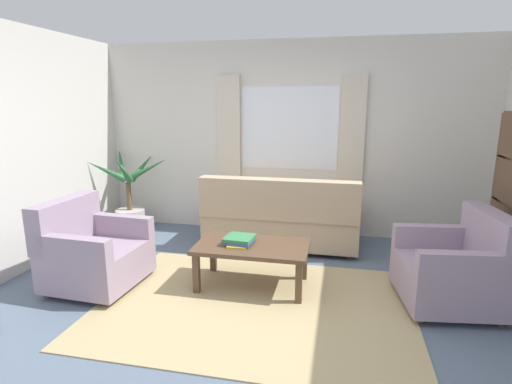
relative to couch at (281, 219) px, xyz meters
name	(u,v)px	position (x,y,z in m)	size (l,w,h in m)	color
ground_plane	(254,306)	(0.00, -1.56, -0.37)	(6.24, 6.24, 0.00)	slate
wall_back	(289,139)	(0.00, 0.70, 0.93)	(5.32, 0.12, 2.60)	silver
window_with_curtains	(289,129)	(0.00, 0.62, 1.08)	(1.98, 0.07, 1.40)	white
area_rug	(254,305)	(0.00, -1.56, -0.36)	(2.80, 2.03, 0.01)	tan
couch	(281,219)	(0.00, 0.00, 0.00)	(1.90, 0.82, 0.92)	tan
armchair_left	(92,252)	(-1.66, -1.49, -0.01)	(0.87, 0.88, 0.88)	#998499
armchair_right	(456,268)	(1.76, -1.17, -0.01)	(0.93, 0.94, 0.88)	#998499
coffee_table	(252,250)	(-0.10, -1.17, 0.01)	(1.10, 0.64, 0.44)	brown
book_stack_on_table	(240,240)	(-0.23, -1.18, 0.11)	(0.29, 0.34, 0.08)	gold
potted_plant	(130,201)	(-2.18, 0.20, 0.07)	(1.05, 1.12, 1.17)	#B7B2A8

